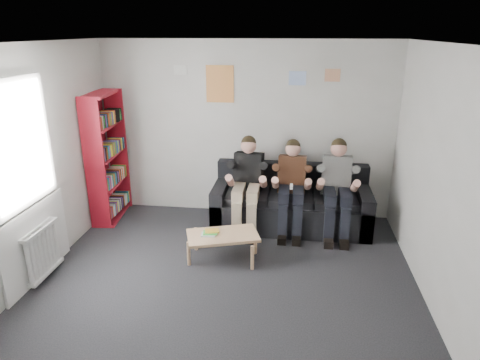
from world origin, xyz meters
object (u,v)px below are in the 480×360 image
object	(u,v)px
sofa	(291,205)
person_middle	(291,188)
bookshelf	(107,157)
person_right	(337,189)
coffee_table	(223,237)
person_left	(247,185)

from	to	relation	value
sofa	person_middle	world-z (taller)	person_middle
bookshelf	person_right	distance (m)	3.46
sofa	coffee_table	world-z (taller)	sofa
sofa	person_right	xyz separation A→B (m)	(0.64, -0.21, 0.37)
bookshelf	person_middle	distance (m)	2.83
sofa	coffee_table	bearing A→B (deg)	-125.76
person_right	sofa	bearing A→B (deg)	167.99
coffee_table	person_left	bearing A→B (deg)	78.28
sofa	bookshelf	distance (m)	2.88
coffee_table	person_left	world-z (taller)	person_left
person_left	person_middle	world-z (taller)	person_left
bookshelf	person_middle	bearing A→B (deg)	-8.98
sofa	person_left	size ratio (longest dim) A/B	1.67
sofa	person_left	bearing A→B (deg)	-162.12
person_left	person_right	world-z (taller)	person_right
sofa	person_right	distance (m)	0.77
sofa	person_middle	bearing A→B (deg)	-90.00
bookshelf	person_left	bearing A→B (deg)	-9.93
person_middle	bookshelf	bearing A→B (deg)	179.98
coffee_table	person_right	bearing A→B (deg)	32.93
person_left	person_middle	xyz separation A→B (m)	(0.64, 0.00, -0.01)
person_right	person_middle	bearing A→B (deg)	-174.27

